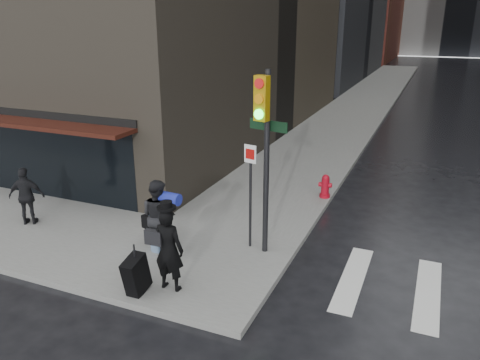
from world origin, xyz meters
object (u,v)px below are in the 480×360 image
(man_greycoat, at_px, (27,196))
(fire_hydrant, at_px, (325,187))
(man_jeans, at_px, (158,215))
(traffic_light, at_px, (263,140))
(man_overcoat, at_px, (162,253))

(man_greycoat, relative_size, fire_hydrant, 2.15)
(fire_hydrant, bearing_deg, man_jeans, -119.79)
(man_greycoat, bearing_deg, traffic_light, 161.99)
(man_overcoat, distance_m, man_jeans, 1.86)
(traffic_light, xyz_separation_m, fire_hydrant, (0.57, 4.28, -2.50))
(man_overcoat, relative_size, traffic_light, 0.46)
(man_overcoat, height_order, man_jeans, man_overcoat)
(man_overcoat, distance_m, traffic_light, 3.36)
(traffic_light, height_order, fire_hydrant, traffic_light)
(man_overcoat, relative_size, fire_hydrant, 2.66)
(fire_hydrant, bearing_deg, man_overcoat, -105.76)
(man_greycoat, distance_m, fire_hydrant, 8.83)
(man_overcoat, bearing_deg, traffic_light, -120.11)
(man_overcoat, xyz_separation_m, man_jeans, (-1.05, 1.53, 0.07))
(man_greycoat, xyz_separation_m, traffic_light, (6.53, 0.95, 2.02))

